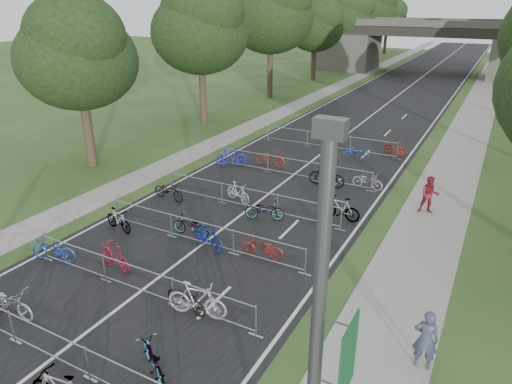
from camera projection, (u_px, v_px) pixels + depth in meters
road at (403, 91)px, 50.43m from camera, size 11.00×140.00×0.01m
sidewalk_right at (482, 98)px, 46.92m from camera, size 3.00×140.00×0.01m
sidewalk_left at (338, 86)px, 53.72m from camera, size 2.00×140.00×0.01m
lane_markings at (403, 92)px, 50.43m from camera, size 0.12×140.00×0.00m
overpass_bridge at (430, 47)px, 61.22m from camera, size 31.00×8.00×7.05m
tree_left_0 at (77, 56)px, 25.28m from camera, size 6.72×6.72×10.25m
tree_left_1 at (201, 29)px, 34.70m from camera, size 7.56×7.56×11.53m
tree_left_2 at (271, 14)px, 44.11m from camera, size 8.40×8.40×12.81m
tree_left_3 at (316, 26)px, 54.47m from camera, size 6.72×6.72×10.25m
tree_left_4 at (348, 16)px, 63.88m from camera, size 7.56×7.56×11.53m
tree_left_5 at (372, 8)px, 73.29m from camera, size 8.40×8.40×12.81m
tree_left_6 at (388, 17)px, 83.65m from camera, size 6.72×6.72×10.25m
barrier_row_1 at (48, 344)px, 12.61m from camera, size 9.70×0.08×1.10m
barrier_row_2 at (137, 280)px, 15.52m from camera, size 9.70×0.08×1.10m
barrier_row_3 at (201, 233)px, 18.61m from camera, size 9.70×0.08×1.10m
barrier_row_4 at (249, 199)px, 21.85m from camera, size 9.70×0.08×1.10m
barrier_row_5 at (292, 168)px, 25.90m from camera, size 9.70×0.08×1.10m
barrier_row_6 at (328, 141)px, 30.76m from camera, size 9.70×0.08×1.10m
bike_5 at (10, 302)px, 14.41m from camera, size 2.01×0.81×1.03m
bike_7 at (153, 360)px, 12.22m from camera, size 1.72×1.38×0.88m
bike_8 at (53, 250)px, 17.49m from camera, size 1.99×1.14×0.99m
bike_9 at (115, 256)px, 16.97m from camera, size 1.84×0.87×1.06m
bike_10 at (186, 299)px, 14.71m from camera, size 1.74×0.80×0.88m
bike_11 at (197, 300)px, 14.36m from camera, size 2.10×0.93×1.22m
bike_12 at (118, 220)px, 19.82m from camera, size 1.74×0.79×1.01m
bike_13 at (191, 226)px, 19.38m from camera, size 1.78×0.71×0.92m
bike_14 at (208, 237)px, 18.33m from camera, size 1.82×0.94×1.05m
bike_15 at (262, 248)px, 17.68m from camera, size 1.81×0.84×0.92m
bike_16 at (169, 191)px, 22.90m from camera, size 1.92×0.79×0.99m
bike_17 at (238, 192)px, 22.67m from camera, size 1.74×0.99×1.01m
bike_18 at (264, 210)px, 20.85m from camera, size 1.93×1.23×0.96m
bike_19 at (341, 209)px, 20.80m from camera, size 1.88×0.65×1.11m
bike_20 at (232, 157)px, 27.59m from camera, size 1.93×1.41×1.15m
bike_21 at (271, 158)px, 27.57m from camera, size 2.04×0.83×1.05m
bike_22 at (327, 176)px, 24.51m from camera, size 2.01×0.59×1.21m
bike_23 at (367, 181)px, 24.28m from camera, size 1.77×0.82×0.90m
bike_26 at (356, 151)px, 28.98m from camera, size 1.78×0.76×0.91m
bike_27 at (395, 148)px, 29.56m from camera, size 1.68×0.89×0.97m
pedestrian_a at (426, 340)px, 12.24m from camera, size 0.70×0.49×1.82m
pedestrian_b at (429, 195)px, 21.35m from camera, size 1.03×0.90×1.80m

